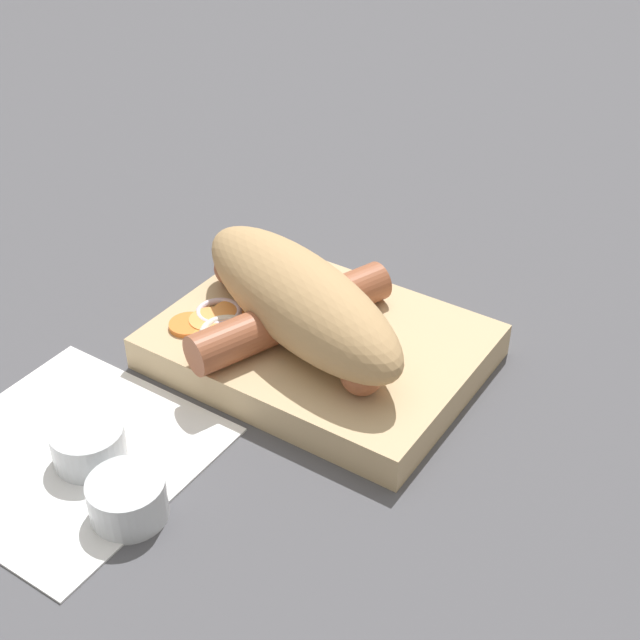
{
  "coord_description": "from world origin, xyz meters",
  "views": [
    {
      "loc": [
        -0.26,
        0.4,
        0.38
      ],
      "look_at": [
        0.0,
        0.0,
        0.03
      ],
      "focal_mm": 50.0,
      "sensor_mm": 36.0,
      "label": 1
    }
  ],
  "objects_px": {
    "sausage": "(292,316)",
    "condiment_cup_far": "(128,501)",
    "food_tray": "(320,347)",
    "bread_roll": "(299,299)",
    "condiment_cup_near": "(89,447)"
  },
  "relations": [
    {
      "from": "sausage",
      "to": "bread_roll",
      "type": "bearing_deg",
      "value": -166.78
    },
    {
      "from": "sausage",
      "to": "condiment_cup_far",
      "type": "xyz_separation_m",
      "value": [
        -0.0,
        0.16,
        -0.03
      ]
    },
    {
      "from": "bread_roll",
      "to": "food_tray",
      "type": "bearing_deg",
      "value": -135.42
    },
    {
      "from": "sausage",
      "to": "condiment_cup_far",
      "type": "relative_size",
      "value": 3.82
    },
    {
      "from": "food_tray",
      "to": "bread_roll",
      "type": "xyz_separation_m",
      "value": [
        0.01,
        0.01,
        0.04
      ]
    },
    {
      "from": "condiment_cup_near",
      "to": "condiment_cup_far",
      "type": "xyz_separation_m",
      "value": [
        -0.05,
        0.02,
        0.0
      ]
    },
    {
      "from": "food_tray",
      "to": "sausage",
      "type": "xyz_separation_m",
      "value": [
        0.01,
        0.01,
        0.03
      ]
    },
    {
      "from": "bread_roll",
      "to": "condiment_cup_near",
      "type": "relative_size",
      "value": 4.71
    },
    {
      "from": "sausage",
      "to": "condiment_cup_near",
      "type": "height_order",
      "value": "sausage"
    },
    {
      "from": "food_tray",
      "to": "bread_roll",
      "type": "height_order",
      "value": "bread_roll"
    },
    {
      "from": "food_tray",
      "to": "condiment_cup_far",
      "type": "distance_m",
      "value": 0.17
    },
    {
      "from": "condiment_cup_near",
      "to": "bread_roll",
      "type": "bearing_deg",
      "value": -109.0
    },
    {
      "from": "sausage",
      "to": "condiment_cup_far",
      "type": "distance_m",
      "value": 0.17
    },
    {
      "from": "condiment_cup_far",
      "to": "condiment_cup_near",
      "type": "bearing_deg",
      "value": -21.09
    },
    {
      "from": "condiment_cup_near",
      "to": "condiment_cup_far",
      "type": "height_order",
      "value": "same"
    }
  ]
}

